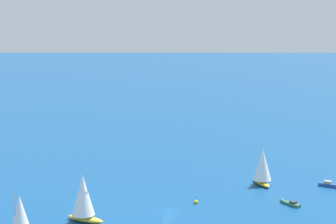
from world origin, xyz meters
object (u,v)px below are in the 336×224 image
object	(u,v)px
sailboat_far_stbd	(262,166)
sailboat_ahead	(83,198)
motorboat_trailing	(333,185)
sailboat_offshore	(20,219)
motorboat_far_port	(290,203)
marker_buoy	(196,202)

from	to	relation	value
sailboat_far_stbd	sailboat_ahead	bearing A→B (deg)	108.97
motorboat_trailing	sailboat_ahead	bearing A→B (deg)	98.92
sailboat_offshore	motorboat_trailing	size ratio (longest dim) A/B	1.84
motorboat_far_port	sailboat_ahead	xyz separation A→B (m)	(0.63, 52.51, 5.30)
sailboat_offshore	marker_buoy	bearing A→B (deg)	-68.49
motorboat_far_port	marker_buoy	world-z (taller)	marker_buoy
sailboat_far_stbd	motorboat_trailing	bearing A→B (deg)	-110.37
sailboat_offshore	sailboat_ahead	world-z (taller)	sailboat_ahead
motorboat_far_port	sailboat_offshore	xyz separation A→B (m)	(-10.12, 66.82, 4.99)
sailboat_far_stbd	motorboat_trailing	world-z (taller)	sailboat_far_stbd
sailboat_far_stbd	motorboat_trailing	distance (m)	20.63
motorboat_far_port	sailboat_far_stbd	world-z (taller)	sailboat_far_stbd
sailboat_offshore	motorboat_trailing	distance (m)	89.05
marker_buoy	motorboat_trailing	bearing A→B (deg)	-83.63
motorboat_trailing	marker_buoy	distance (m)	42.51
motorboat_far_port	sailboat_far_stbd	distance (m)	19.56
motorboat_far_port	sailboat_offshore	distance (m)	67.76
sailboat_offshore	marker_buoy	distance (m)	47.46
sailboat_ahead	marker_buoy	size ratio (longest dim) A/B	6.00
sailboat_far_stbd	marker_buoy	xyz separation A→B (m)	(-11.69, 23.48, -5.17)
motorboat_far_port	sailboat_ahead	bearing A→B (deg)	89.32
motorboat_trailing	marker_buoy	size ratio (longest dim) A/B	3.09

